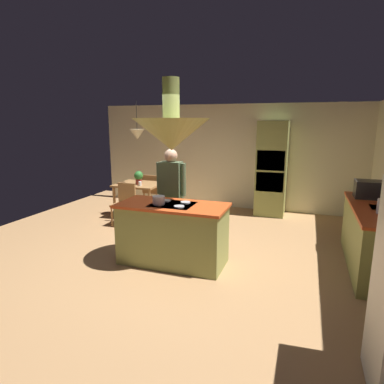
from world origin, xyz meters
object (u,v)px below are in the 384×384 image
Objects in this scene: chair_by_back_wall at (152,189)px; microwave_on_counter at (370,189)px; oven_tower at (272,169)px; potted_plant_on_table at (139,177)px; dining_table at (139,188)px; chair_facing_island at (125,201)px; cooking_pot_on_cooktop at (159,200)px; cup_on_table at (140,184)px; canister_sugar at (383,206)px; person_at_island at (171,191)px; kitchen_island at (173,234)px.

chair_by_back_wall is 4.76m from microwave_on_counter.
oven_tower is at bearing -169.82° from chair_by_back_wall.
oven_tower is 3.02m from potted_plant_on_table.
chair_by_back_wall is (0.00, 0.64, -0.15)m from dining_table.
potted_plant_on_table is at bearing 85.74° from chair_facing_island.
cooking_pot_on_cooktop is at bearing 118.22° from chair_by_back_wall.
chair_by_back_wall reaches higher than cup_on_table.
potted_plant_on_table is (-2.76, -1.22, -0.15)m from oven_tower.
oven_tower is at bearing 122.00° from canister_sugar.
chair_facing_island is 1.00× the size of chair_by_back_wall.
potted_plant_on_table is 2.62m from cooking_pot_on_cooktop.
cup_on_table is at bearing 135.77° from person_at_island.
oven_tower is 3.60m from cooking_pot_on_cooktop.
cooking_pot_on_cooktop reaches higher than cup_on_table.
oven_tower reaches higher than microwave_on_counter.
potted_plant_on_table is (-1.66, 2.02, 0.46)m from kitchen_island.
person_at_island is at bearing 114.13° from kitchen_island.
dining_table is at bearing 123.89° from cup_on_table.
chair_facing_island is 4.68m from canister_sugar.
oven_tower reaches higher than dining_table.
chair_facing_island is (-1.70, 1.46, 0.03)m from kitchen_island.
kitchen_island reaches higher than chair_facing_island.
microwave_on_counter reaches higher than kitchen_island.
cup_on_table reaches higher than dining_table.
kitchen_island is at bearing -108.74° from oven_tower.
chair_by_back_wall is 0.84m from potted_plant_on_table.
oven_tower reaches higher than person_at_island.
microwave_on_counter reaches higher than dining_table.
person_at_island is (1.40, -1.44, 0.32)m from dining_table.
microwave_on_counter is at bearing -0.43° from chair_facing_island.
cup_on_table is (0.14, 0.43, 0.30)m from chair_facing_island.
cooking_pot_on_cooktop reaches higher than potted_plant_on_table.
potted_plant_on_table reaches higher than chair_facing_island.
potted_plant_on_table reaches higher than kitchen_island.
canister_sugar reaches higher than kitchen_island.
chair_by_back_wall is 0.91m from cup_on_table.
oven_tower is 2.47× the size of chair_facing_island.
kitchen_island is 2.24m from chair_facing_island.
dining_table is 10.99× the size of cup_on_table.
chair_facing_island is 0.70m from potted_plant_on_table.
potted_plant_on_table is (0.04, 0.56, 0.42)m from chair_facing_island.
chair_by_back_wall is (-1.70, 2.74, 0.03)m from kitchen_island.
canister_sugar is at bearing -19.88° from dining_table.
kitchen_island is 18.24× the size of cup_on_table.
potted_plant_on_table is at bearing 127.40° from cup_on_table.
chair_by_back_wall is 1.89× the size of microwave_on_counter.
oven_tower is at bearing 133.76° from microwave_on_counter.
cup_on_table is at bearing -153.04° from oven_tower.
cooking_pot_on_cooktop is (-1.26, -3.37, -0.07)m from oven_tower.
chair_facing_island is at bearing -90.00° from dining_table.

